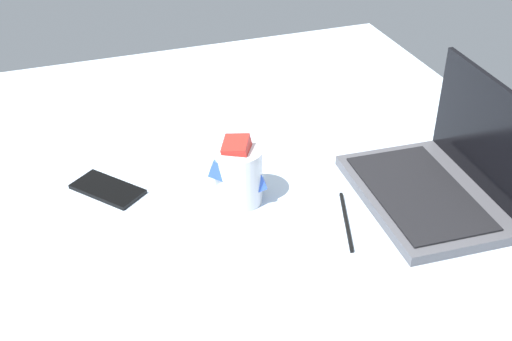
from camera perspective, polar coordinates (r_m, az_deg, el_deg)
name	(u,v)px	position (r cm, az deg, el deg)	size (l,w,h in cm)	color
bed_mattress	(246,293)	(120.06, -0.85, -10.41)	(180.00, 140.00, 18.00)	silver
laptop	(442,178)	(129.30, 15.66, -0.64)	(34.11, 24.62, 23.00)	#4C4C51
snack_cup	(238,174)	(123.02, -1.55, -0.27)	(9.00, 11.43, 13.68)	silver
cell_phone	(108,189)	(131.74, -12.58, -1.57)	(6.80, 14.00, 0.80)	black
charger_cable	(346,221)	(121.70, 7.72, -4.31)	(17.00, 0.60, 0.60)	black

